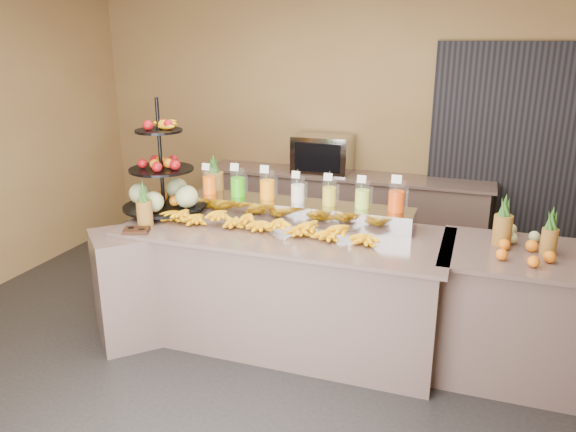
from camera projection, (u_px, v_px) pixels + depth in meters
The scene contains 20 objects.
ground at pixel (271, 357), 4.29m from camera, with size 6.00×6.00×0.00m, color black.
room_envelope at pixel (327, 99), 4.37m from camera, with size 6.04×5.02×2.82m.
buffet_counter at pixel (268, 286), 4.42m from camera, with size 2.75×1.25×0.93m.
right_counter at pixel (514, 313), 3.97m from camera, with size 1.08×0.88×0.93m.
back_ledge at pixel (343, 215), 6.17m from camera, with size 3.10×0.55×0.93m.
pitcher_tray at pixel (298, 211), 4.50m from camera, with size 1.85×0.30×0.15m, color gray.
juice_pitcher_orange_a at pixel (209, 182), 4.69m from camera, with size 0.12×0.12×0.28m.
juice_pitcher_green at pixel (238, 184), 4.61m from camera, with size 0.12×0.13×0.30m.
juice_pitcher_orange_b at pixel (267, 187), 4.53m from camera, with size 0.12×0.13×0.30m.
juice_pitcher_milk at pixel (298, 191), 4.45m from camera, with size 0.11×0.12×0.27m.
juice_pitcher_lemon at pixel (329, 193), 4.37m from camera, with size 0.11×0.12×0.28m.
juice_pitcher_lime at pixel (362, 196), 4.28m from camera, with size 0.12×0.12×0.28m.
juice_pitcher_orange_c at pixel (397, 198), 4.20m from camera, with size 0.13×0.13×0.31m.
banana_heap at pixel (265, 221), 4.27m from camera, with size 1.83×0.17×0.15m.
fruit_stand at pixel (167, 185), 4.63m from camera, with size 0.75×0.75×0.95m.
condiment_caddy at pixel (137, 230), 4.23m from camera, with size 0.19×0.14×0.03m, color black.
pineapple_left_a at pixel (144, 210), 4.31m from camera, with size 0.12×0.12×0.37m.
pineapple_left_b at pixel (214, 186), 4.84m from camera, with size 0.16×0.16×0.46m.
right_fruit_pile at pixel (522, 244), 3.80m from camera, with size 0.41×0.39×0.22m.
oven_warmer at pixel (323, 154), 6.05m from camera, with size 0.61×0.43×0.41m, color gray.
Camera 1 is at (1.37, -3.50, 2.34)m, focal length 35.00 mm.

